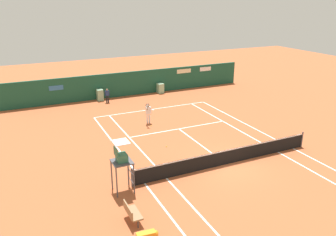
{
  "coord_description": "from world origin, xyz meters",
  "views": [
    {
      "loc": [
        -10.88,
        -14.96,
        9.47
      ],
      "look_at": [
        -0.66,
        6.97,
        0.8
      ],
      "focal_mm": 35.96,
      "sensor_mm": 36.0,
      "label": 1
    }
  ],
  "objects_px": {
    "umpire_chair": "(122,159)",
    "tennis_ball_by_sideline": "(151,126)",
    "ball_kid_left_post": "(107,95)",
    "tennis_ball_near_service_line": "(166,146)",
    "player_bench": "(132,212)",
    "player_on_baseline": "(148,112)",
    "equipment_bag": "(148,235)"
  },
  "relations": [
    {
      "from": "umpire_chair",
      "to": "tennis_ball_by_sideline",
      "type": "height_order",
      "value": "umpire_chair"
    },
    {
      "from": "ball_kid_left_post",
      "to": "tennis_ball_near_service_line",
      "type": "xyz_separation_m",
      "value": [
        0.85,
        -11.63,
        -0.75
      ]
    },
    {
      "from": "player_bench",
      "to": "tennis_ball_by_sideline",
      "type": "distance_m",
      "value": 11.94
    },
    {
      "from": "player_on_baseline",
      "to": "ball_kid_left_post",
      "type": "distance_m",
      "value": 7.07
    },
    {
      "from": "player_bench",
      "to": "equipment_bag",
      "type": "xyz_separation_m",
      "value": [
        0.24,
        -1.33,
        -0.35
      ]
    },
    {
      "from": "tennis_ball_near_service_line",
      "to": "ball_kid_left_post",
      "type": "bearing_deg",
      "value": 94.18
    },
    {
      "from": "player_bench",
      "to": "tennis_ball_near_service_line",
      "type": "relative_size",
      "value": 17.13
    },
    {
      "from": "equipment_bag",
      "to": "tennis_ball_near_service_line",
      "type": "relative_size",
      "value": 14.0
    },
    {
      "from": "umpire_chair",
      "to": "player_on_baseline",
      "type": "xyz_separation_m",
      "value": [
        4.93,
        8.74,
        -0.86
      ]
    },
    {
      "from": "player_bench",
      "to": "tennis_ball_near_service_line",
      "type": "distance_m",
      "value": 8.19
    },
    {
      "from": "umpire_chair",
      "to": "equipment_bag",
      "type": "distance_m",
      "value": 4.29
    },
    {
      "from": "player_on_baseline",
      "to": "ball_kid_left_post",
      "type": "xyz_separation_m",
      "value": [
        -1.44,
        6.92,
        -0.17
      ]
    },
    {
      "from": "equipment_bag",
      "to": "ball_kid_left_post",
      "type": "relative_size",
      "value": 0.7
    },
    {
      "from": "player_on_baseline",
      "to": "ball_kid_left_post",
      "type": "height_order",
      "value": "player_on_baseline"
    },
    {
      "from": "tennis_ball_by_sideline",
      "to": "equipment_bag",
      "type": "bearing_deg",
      "value": -112.86
    },
    {
      "from": "ball_kid_left_post",
      "to": "umpire_chair",
      "type": "bearing_deg",
      "value": 86.39
    },
    {
      "from": "umpire_chair",
      "to": "ball_kid_left_post",
      "type": "bearing_deg",
      "value": 167.44
    },
    {
      "from": "tennis_ball_by_sideline",
      "to": "umpire_chair",
      "type": "bearing_deg",
      "value": -121.2
    },
    {
      "from": "equipment_bag",
      "to": "player_on_baseline",
      "type": "relative_size",
      "value": 0.52
    },
    {
      "from": "equipment_bag",
      "to": "tennis_ball_by_sideline",
      "type": "xyz_separation_m",
      "value": [
        5.06,
        12.02,
        -0.13
      ]
    },
    {
      "from": "player_bench",
      "to": "player_on_baseline",
      "type": "bearing_deg",
      "value": 154.8
    },
    {
      "from": "tennis_ball_near_service_line",
      "to": "umpire_chair",
      "type": "bearing_deg",
      "value": -137.11
    },
    {
      "from": "equipment_bag",
      "to": "tennis_ball_near_service_line",
      "type": "xyz_separation_m",
      "value": [
        4.52,
        7.98,
        -0.13
      ]
    },
    {
      "from": "ball_kid_left_post",
      "to": "tennis_ball_by_sideline",
      "type": "height_order",
      "value": "ball_kid_left_post"
    },
    {
      "from": "player_bench",
      "to": "tennis_ball_near_service_line",
      "type": "bearing_deg",
      "value": 144.41
    },
    {
      "from": "tennis_ball_near_service_line",
      "to": "equipment_bag",
      "type": "bearing_deg",
      "value": -119.52
    },
    {
      "from": "umpire_chair",
      "to": "player_bench",
      "type": "height_order",
      "value": "umpire_chair"
    },
    {
      "from": "tennis_ball_by_sideline",
      "to": "player_on_baseline",
      "type": "bearing_deg",
      "value": 86.45
    },
    {
      "from": "equipment_bag",
      "to": "ball_kid_left_post",
      "type": "xyz_separation_m",
      "value": [
        3.67,
        19.61,
        0.63
      ]
    },
    {
      "from": "equipment_bag",
      "to": "player_on_baseline",
      "type": "distance_m",
      "value": 13.71
    },
    {
      "from": "equipment_bag",
      "to": "ball_kid_left_post",
      "type": "bearing_deg",
      "value": 79.4
    },
    {
      "from": "player_bench",
      "to": "tennis_ball_near_service_line",
      "type": "height_order",
      "value": "player_bench"
    }
  ]
}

